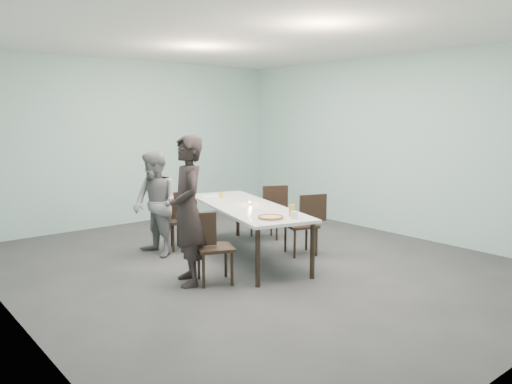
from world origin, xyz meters
TOP-DOWN VIEW (x-y plane):
  - ground at (0.00, 0.00)m, footprint 7.00×7.00m
  - room_shell at (0.00, 0.00)m, footprint 6.02×7.02m
  - table at (0.14, 0.34)m, footprint 1.56×2.75m
  - chair_near_left at (-0.91, -0.25)m, footprint 0.65×0.55m
  - chair_far_left at (-0.38, 1.33)m, footprint 0.65×0.56m
  - chair_near_right at (0.92, -0.08)m, footprint 0.65×0.54m
  - chair_far_right at (1.10, 0.96)m, footprint 0.65×0.56m
  - diner_near at (-1.09, -0.10)m, footprint 0.62×0.76m
  - diner_far at (-0.81, 1.23)m, footprint 0.62×0.77m
  - pizza at (-0.21, -0.59)m, footprint 0.34×0.34m
  - side_plate at (0.08, -0.15)m, footprint 0.18×0.18m
  - beer_glass at (0.10, -0.63)m, footprint 0.08×0.08m
  - water_tumbler at (0.03, -0.75)m, footprint 0.08×0.08m
  - tealight at (0.19, 0.32)m, footprint 0.06×0.06m
  - amber_tumbler at (0.28, 1.13)m, footprint 0.07×0.07m
  - menu at (0.20, 1.29)m, footprint 0.35×0.29m

SIDE VIEW (x-z plane):
  - ground at x=0.00m, z-range 0.00..0.00m
  - chair_near_left at x=-0.91m, z-range 0.07..0.94m
  - chair_far_left at x=-0.38m, z-range 0.07..0.94m
  - chair_near_right at x=0.92m, z-range 0.07..0.94m
  - chair_far_right at x=1.10m, z-range 0.07..0.94m
  - table at x=0.14m, z-range 0.32..1.07m
  - menu at x=0.20m, z-range 0.75..0.76m
  - diner_far at x=-0.81m, z-range 0.00..1.51m
  - side_plate at x=0.08m, z-range 0.75..0.76m
  - pizza at x=-0.21m, z-range 0.75..0.79m
  - tealight at x=0.19m, z-range 0.75..0.79m
  - amber_tumbler at x=0.28m, z-range 0.75..0.83m
  - water_tumbler at x=0.03m, z-range 0.75..0.84m
  - beer_glass at x=0.10m, z-range 0.75..0.90m
  - diner_near at x=-1.09m, z-range 0.00..1.78m
  - room_shell at x=0.00m, z-range 0.52..3.53m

